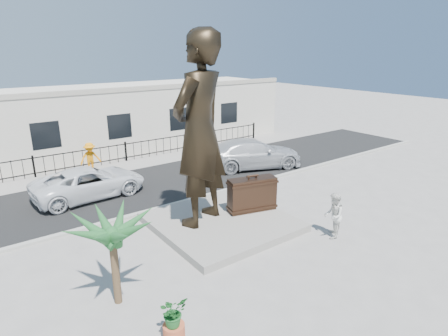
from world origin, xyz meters
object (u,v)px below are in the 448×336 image
(statue, at_px, (199,131))
(suitcase, at_px, (252,194))
(tourist, at_px, (333,216))
(car_white, at_px, (90,182))

(statue, bearing_deg, suitcase, 146.48)
(statue, height_order, tourist, statue)
(car_white, bearing_deg, suitcase, -145.69)
(tourist, relative_size, car_white, 0.34)
(suitcase, distance_m, car_white, 8.19)
(suitcase, relative_size, tourist, 1.15)
(suitcase, relative_size, car_white, 0.39)
(tourist, height_order, car_white, tourist)
(tourist, bearing_deg, suitcase, -105.10)
(suitcase, distance_m, tourist, 3.56)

